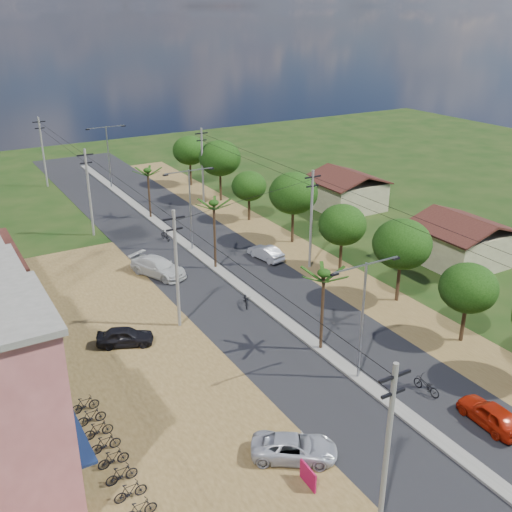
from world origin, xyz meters
The scene contains 36 objects.
ground centered at (0.00, 0.00, 0.00)m, with size 160.00×160.00×0.00m, color black.
road centered at (0.00, 15.00, 0.02)m, with size 12.00×110.00×0.04m, color black.
median centered at (0.00, 18.00, 0.09)m, with size 1.00×90.00×0.18m, color #605E56.
dirt_lot_west centered at (-15.00, 8.00, 0.02)m, with size 18.00×46.00×0.04m, color brown.
dirt_shoulder_east centered at (8.50, 15.00, 0.01)m, with size 5.00×90.00×0.03m, color brown.
house_east_near centered at (20.00, 10.00, 2.39)m, with size 7.60×7.50×4.60m.
house_east_far centered at (21.00, 28.00, 2.39)m, with size 7.60×7.50×4.60m.
tree_east_b centered at (9.30, 0.00, 4.11)m, with size 4.00×4.00×5.83m.
tree_east_c centered at (9.70, 7.00, 4.86)m, with size 4.60×4.60×6.83m.
tree_east_d centered at (9.40, 14.00, 4.34)m, with size 4.20×4.20×6.13m.
tree_east_e centered at (9.60, 22.00, 5.09)m, with size 4.80×4.80×7.14m.
tree_east_f centered at (9.20, 30.00, 3.89)m, with size 3.80×3.80×5.52m.
tree_east_g centered at (9.80, 38.00, 5.24)m, with size 5.00×5.00×7.38m.
tree_east_h centered at (9.50, 46.00, 4.64)m, with size 4.40×4.40×6.52m.
palm_median_near centered at (0.00, 4.00, 5.54)m, with size 2.00×2.00×6.15m.
palm_median_mid centered at (0.00, 20.00, 5.90)m, with size 2.00×2.00×6.55m.
palm_median_far centered at (0.00, 36.00, 5.26)m, with size 2.00×2.00×5.85m.
streetlight_near centered at (0.00, 0.00, 4.79)m, with size 5.10×0.18×8.00m.
streetlight_mid centered at (0.00, 25.00, 4.79)m, with size 5.10×0.18×8.00m.
streetlight_far centered at (0.00, 50.00, 4.79)m, with size 5.10×0.18×8.00m.
utility_pole_w_a centered at (-7.00, -10.00, 4.76)m, with size 1.60×0.24×9.00m.
utility_pole_w_b centered at (-7.00, 12.00, 4.76)m, with size 1.60×0.24×9.00m.
utility_pole_w_c centered at (-7.00, 34.00, 4.76)m, with size 1.60×0.24×9.00m.
utility_pole_w_d centered at (-7.00, 55.00, 4.76)m, with size 1.60×0.24×9.00m.
utility_pole_e_b centered at (7.50, 16.00, 4.76)m, with size 1.60×0.24×9.00m.
utility_pole_e_c centered at (7.50, 38.00, 4.76)m, with size 1.60×0.24×9.00m.
car_red_near centered at (3.49, -7.32, 0.69)m, with size 1.63×4.05×1.38m, color #9C1A08.
car_silver_mid centered at (5.00, 19.51, 0.65)m, with size 1.37×3.92×1.29m, color #AFB1B7.
car_white_far centered at (-5.00, 21.16, 0.79)m, with size 2.22×5.46×1.59m, color #AAABA6.
car_parked_silver centered at (-7.50, -3.98, 0.63)m, with size 2.08×4.50×1.25m, color #AFB1B7.
car_parked_dark centered at (-11.36, 11.37, 0.66)m, with size 1.56×3.88×1.32m, color black.
moto_rider_east centered at (2.60, -3.30, 0.51)m, with size 0.68×1.95×1.03m, color black.
moto_rider_west_a centered at (-1.20, 12.29, 0.50)m, with size 0.66×1.89×0.99m, color black.
moto_rider_west_b centered at (-1.20, 28.85, 0.50)m, with size 0.47×1.67×1.00m, color black.
roadside_sign centered at (-8.00, -5.94, 0.57)m, with size 0.15×1.37×1.14m.
parked_scooter_row centered at (-15.83, 0.19, 0.50)m, with size 1.67×10.89×1.00m.
Camera 1 is at (-21.75, -24.38, 21.83)m, focal length 42.00 mm.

